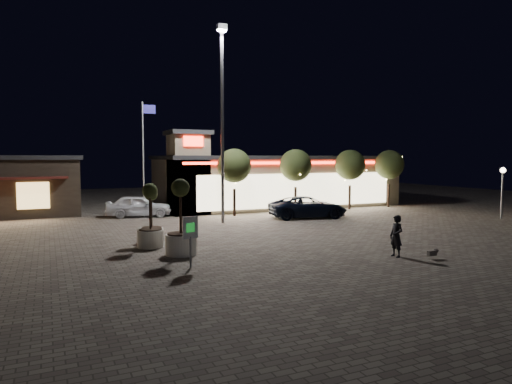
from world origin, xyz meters
name	(u,v)px	position (x,y,z in m)	size (l,w,h in m)	color
ground	(243,248)	(0.00, 0.00, 0.00)	(90.00, 90.00, 0.00)	#6A6256
retail_building	(273,180)	(9.51, 15.82, 2.21)	(20.40, 8.40, 6.10)	gray
floodlight_pole	(222,112)	(2.00, 8.00, 7.02)	(0.60, 0.40, 12.38)	gray
flagpole	(144,149)	(-1.90, 13.00, 4.74)	(0.95, 0.10, 8.00)	white
lamp_post_east	(503,183)	(20.00, 2.00, 2.46)	(0.36, 0.36, 3.48)	gray
string_tree_a	(234,166)	(4.00, 11.00, 3.56)	(2.42, 2.42, 4.79)	#332319
string_tree_b	(296,165)	(9.00, 11.00, 3.56)	(2.42, 2.42, 4.79)	#332319
string_tree_c	(350,165)	(14.00, 11.00, 3.56)	(2.42, 2.42, 4.79)	#332319
string_tree_d	(389,165)	(18.00, 11.00, 3.56)	(2.42, 2.42, 4.79)	#332319
pickup_truck	(308,207)	(8.18, 7.79, 0.75)	(2.48, 5.37, 1.49)	black
white_sedan	(139,206)	(-2.32, 13.26, 0.77)	(1.81, 4.50, 1.53)	white
pedestrian	(396,236)	(5.08, -4.43, 0.88)	(0.64, 0.42, 1.75)	black
dog	(433,252)	(6.18, -5.39, 0.28)	(0.52, 0.19, 0.28)	#59514C
planter_left	(151,227)	(-3.83, 1.93, 0.92)	(1.21, 1.21, 2.98)	white
planter_mid	(181,231)	(-2.99, -0.27, 1.01)	(1.32, 1.32, 3.26)	white
planter_right	(152,226)	(-3.57, 2.92, 0.84)	(1.10, 1.10, 2.71)	white
valet_sign	(190,232)	(-3.28, -2.67, 1.36)	(0.64, 0.22, 1.95)	gray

